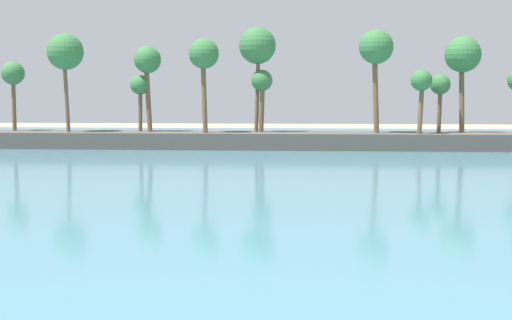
{
  "coord_description": "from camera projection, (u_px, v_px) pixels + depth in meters",
  "views": [
    {
      "loc": [
        0.77,
        -3.21,
        6.5
      ],
      "look_at": [
        -0.55,
        15.87,
        4.61
      ],
      "focal_mm": 50.98,
      "sensor_mm": 36.0,
      "label": 1
    }
  ],
  "objects": [
    {
      "name": "palm_headland",
      "position": [
        331.0,
        107.0,
        77.09
      ],
      "size": [
        82.55,
        6.52,
        13.06
      ],
      "color": "#514C47",
      "rests_on": "ground"
    },
    {
      "name": "sea",
      "position": [
        297.0,
        161.0,
        64.6
      ],
      "size": [
        220.0,
        106.58,
        0.06
      ],
      "primitive_type": "cube",
      "color": "teal",
      "rests_on": "ground"
    }
  ]
}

